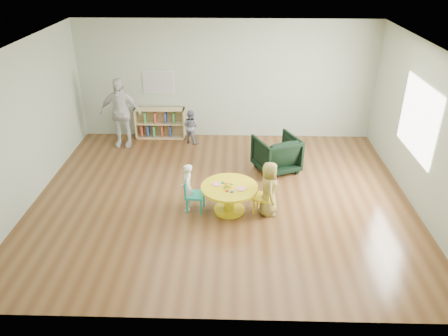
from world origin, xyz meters
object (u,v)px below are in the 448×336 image
object	(u,v)px
activity_table	(229,194)
adult_caretaker	(120,113)
bookshelf	(160,123)
child_left	(187,188)
kid_chair_left	(193,194)
armchair	(276,154)
toddler	(191,126)
child_right	(269,189)
kid_chair_right	(265,197)

from	to	relation	value
activity_table	adult_caretaker	world-z (taller)	adult_caretaker
bookshelf	child_left	size ratio (longest dim) A/B	1.35
activity_table	kid_chair_left	size ratio (longest dim) A/B	1.67
armchair	toddler	distance (m)	2.37
kid_chair_left	child_right	world-z (taller)	child_right
kid_chair_right	child_left	bearing A→B (deg)	106.92
bookshelf	child_right	distance (m)	4.17
bookshelf	armchair	distance (m)	3.20
activity_table	child_left	xyz separation A→B (m)	(-0.75, 0.04, 0.10)
child_left	toddler	size ratio (longest dim) A/B	1.09
kid_chair_left	child_right	xyz separation A→B (m)	(1.34, -0.10, 0.18)
activity_table	kid_chair_left	distance (m)	0.65
activity_table	kid_chair_left	world-z (taller)	kid_chair_left
armchair	adult_caretaker	bearing A→B (deg)	-43.33
activity_table	bookshelf	xyz separation A→B (m)	(-1.76, 3.31, 0.02)
child_left	adult_caretaker	size ratio (longest dim) A/B	0.55
child_right	adult_caretaker	distance (m)	4.33
activity_table	bookshelf	size ratio (longest dim) A/B	0.84
toddler	adult_caretaker	bearing A→B (deg)	36.85
kid_chair_right	child_left	xyz separation A→B (m)	(-1.38, 0.07, 0.13)
kid_chair_left	child_left	distance (m)	0.15
armchair	child_right	distance (m)	1.70
activity_table	toddler	size ratio (longest dim) A/B	1.23
armchair	child_left	distance (m)	2.31
kid_chair_right	bookshelf	distance (m)	4.11
kid_chair_left	armchair	bearing A→B (deg)	142.01
armchair	child_right	xyz separation A→B (m)	(-0.27, -1.67, 0.12)
bookshelf	child_right	bearing A→B (deg)	-54.07
bookshelf	armchair	xyz separation A→B (m)	(2.71, -1.70, 0.01)
kid_chair_left	kid_chair_right	size ratio (longest dim) A/B	1.01
activity_table	toddler	xyz separation A→B (m)	(-0.97, 2.99, 0.06)
child_left	toddler	xyz separation A→B (m)	(-0.22, 2.95, -0.04)
toddler	kid_chair_left	bearing A→B (deg)	125.82
kid_chair_right	bookshelf	size ratio (longest dim) A/B	0.50
child_right	bookshelf	bearing A→B (deg)	34.83
child_left	bookshelf	bearing A→B (deg)	-166.84
child_left	child_right	size ratio (longest dim) A/B	0.89
kid_chair_right	child_right	bearing A→B (deg)	-103.94
bookshelf	adult_caretaker	distance (m)	1.05
child_right	kid_chair_right	bearing A→B (deg)	55.28
kid_chair_right	bookshelf	world-z (taller)	bookshelf
armchair	activity_table	bearing A→B (deg)	34.66
child_left	adult_caretaker	bearing A→B (deg)	-150.66
activity_table	kid_chair_right	xyz separation A→B (m)	(0.63, -0.03, -0.03)
child_right	kid_chair_left	bearing A→B (deg)	84.80
child_right	child_left	bearing A→B (deg)	84.88
bookshelf	adult_caretaker	world-z (taller)	adult_caretaker
kid_chair_left	child_left	bearing A→B (deg)	-85.35
child_left	child_right	world-z (taller)	child_right
armchair	toddler	xyz separation A→B (m)	(-1.92, 1.38, 0.03)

